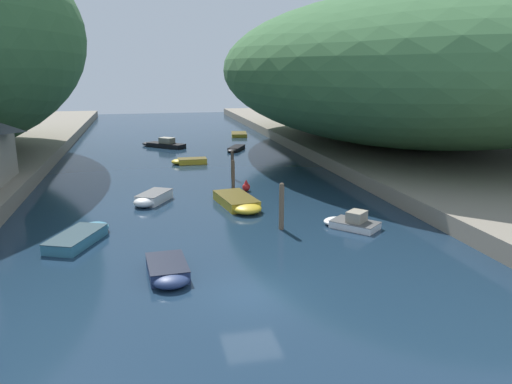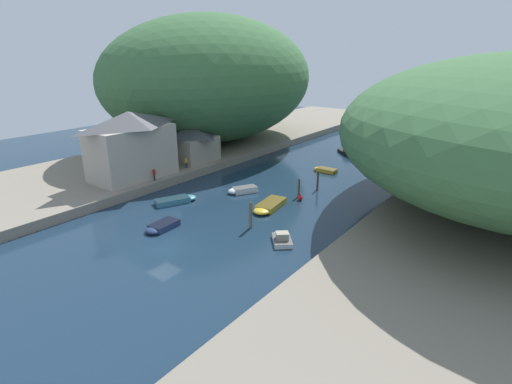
{
  "view_description": "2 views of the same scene",
  "coord_description": "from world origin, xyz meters",
  "px_view_note": "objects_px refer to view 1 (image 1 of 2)",
  "views": [
    {
      "loc": [
        -4.26,
        -19.79,
        9.71
      ],
      "look_at": [
        2.63,
        10.59,
        1.99
      ],
      "focal_mm": 35.0,
      "sensor_mm": 36.0,
      "label": 1
    },
    {
      "loc": [
        27.48,
        -21.66,
        17.75
      ],
      "look_at": [
        0.4,
        14.17,
        1.76
      ],
      "focal_mm": 28.0,
      "sensor_mm": 36.0,
      "label": 2
    }
  ],
  "objects_px": {
    "boat_far_right_bank": "(188,161)",
    "boat_moored_right": "(239,203)",
    "boat_far_upstream": "(168,272)",
    "channel_buoy_near": "(246,187)",
    "boat_near_quay": "(350,222)",
    "boat_red_skiff": "(162,144)",
    "boat_navy_launch": "(82,235)",
    "boat_small_dinghy": "(151,199)",
    "boat_white_cruiser": "(239,134)",
    "boat_cabin_cruiser": "(235,149)"
  },
  "relations": [
    {
      "from": "boat_far_right_bank",
      "to": "boat_moored_right",
      "type": "height_order",
      "value": "boat_moored_right"
    },
    {
      "from": "boat_far_upstream",
      "to": "channel_buoy_near",
      "type": "bearing_deg",
      "value": -117.42
    },
    {
      "from": "boat_near_quay",
      "to": "boat_red_skiff",
      "type": "xyz_separation_m",
      "value": [
        -10.11,
        36.29,
        0.04
      ]
    },
    {
      "from": "boat_red_skiff",
      "to": "boat_far_right_bank",
      "type": "bearing_deg",
      "value": -127.94
    },
    {
      "from": "boat_far_right_bank",
      "to": "boat_navy_launch",
      "type": "relative_size",
      "value": 0.68
    },
    {
      "from": "boat_small_dinghy",
      "to": "channel_buoy_near",
      "type": "height_order",
      "value": "channel_buoy_near"
    },
    {
      "from": "boat_far_right_bank",
      "to": "boat_white_cruiser",
      "type": "xyz_separation_m",
      "value": [
        9.53,
        21.27,
        -0.04
      ]
    },
    {
      "from": "boat_far_right_bank",
      "to": "boat_moored_right",
      "type": "distance_m",
      "value": 17.92
    },
    {
      "from": "boat_red_skiff",
      "to": "boat_navy_launch",
      "type": "bearing_deg",
      "value": -147.55
    },
    {
      "from": "channel_buoy_near",
      "to": "boat_cabin_cruiser",
      "type": "bearing_deg",
      "value": 82.0
    },
    {
      "from": "boat_near_quay",
      "to": "boat_moored_right",
      "type": "distance_m",
      "value": 8.54
    },
    {
      "from": "boat_navy_launch",
      "to": "boat_red_skiff",
      "type": "distance_m",
      "value": 35.7
    },
    {
      "from": "boat_red_skiff",
      "to": "channel_buoy_near",
      "type": "distance_m",
      "value": 26.08
    },
    {
      "from": "boat_near_quay",
      "to": "channel_buoy_near",
      "type": "height_order",
      "value": "boat_near_quay"
    },
    {
      "from": "boat_navy_launch",
      "to": "boat_near_quay",
      "type": "bearing_deg",
      "value": 19.19
    },
    {
      "from": "boat_small_dinghy",
      "to": "boat_white_cruiser",
      "type": "height_order",
      "value": "boat_small_dinghy"
    },
    {
      "from": "boat_cabin_cruiser",
      "to": "boat_moored_right",
      "type": "relative_size",
      "value": 0.76
    },
    {
      "from": "boat_far_right_bank",
      "to": "boat_red_skiff",
      "type": "bearing_deg",
      "value": 9.37
    },
    {
      "from": "boat_cabin_cruiser",
      "to": "boat_far_right_bank",
      "type": "bearing_deg",
      "value": 75.7
    },
    {
      "from": "boat_near_quay",
      "to": "boat_navy_launch",
      "type": "relative_size",
      "value": 0.69
    },
    {
      "from": "boat_navy_launch",
      "to": "boat_red_skiff",
      "type": "relative_size",
      "value": 0.93
    },
    {
      "from": "boat_white_cruiser",
      "to": "boat_red_skiff",
      "type": "bearing_deg",
      "value": -133.57
    },
    {
      "from": "boat_navy_launch",
      "to": "boat_cabin_cruiser",
      "type": "distance_m",
      "value": 33.63
    },
    {
      "from": "boat_small_dinghy",
      "to": "channel_buoy_near",
      "type": "distance_m",
      "value": 7.94
    },
    {
      "from": "boat_cabin_cruiser",
      "to": "channel_buoy_near",
      "type": "height_order",
      "value": "channel_buoy_near"
    },
    {
      "from": "boat_far_right_bank",
      "to": "boat_moored_right",
      "type": "xyz_separation_m",
      "value": [
        2.04,
        -17.81,
        0.06
      ]
    },
    {
      "from": "boat_navy_launch",
      "to": "boat_white_cruiser",
      "type": "distance_m",
      "value": 47.53
    },
    {
      "from": "boat_navy_launch",
      "to": "channel_buoy_near",
      "type": "height_order",
      "value": "channel_buoy_near"
    },
    {
      "from": "boat_small_dinghy",
      "to": "channel_buoy_near",
      "type": "bearing_deg",
      "value": -134.85
    },
    {
      "from": "boat_small_dinghy",
      "to": "boat_red_skiff",
      "type": "xyz_separation_m",
      "value": [
        1.98,
        27.64,
        0.02
      ]
    },
    {
      "from": "boat_near_quay",
      "to": "boat_white_cruiser",
      "type": "relative_size",
      "value": 0.7
    },
    {
      "from": "boat_far_upstream",
      "to": "boat_navy_launch",
      "type": "height_order",
      "value": "boat_navy_launch"
    },
    {
      "from": "boat_red_skiff",
      "to": "boat_white_cruiser",
      "type": "relative_size",
      "value": 1.09
    },
    {
      "from": "boat_near_quay",
      "to": "boat_cabin_cruiser",
      "type": "bearing_deg",
      "value": 51.96
    },
    {
      "from": "boat_near_quay",
      "to": "boat_far_right_bank",
      "type": "height_order",
      "value": "boat_near_quay"
    },
    {
      "from": "boat_moored_right",
      "to": "boat_white_cruiser",
      "type": "relative_size",
      "value": 1.11
    },
    {
      "from": "boat_cabin_cruiser",
      "to": "boat_red_skiff",
      "type": "height_order",
      "value": "boat_red_skiff"
    },
    {
      "from": "boat_navy_launch",
      "to": "boat_white_cruiser",
      "type": "relative_size",
      "value": 1.01
    },
    {
      "from": "boat_small_dinghy",
      "to": "boat_cabin_cruiser",
      "type": "bearing_deg",
      "value": -85.61
    },
    {
      "from": "boat_near_quay",
      "to": "boat_far_upstream",
      "type": "distance_m",
      "value": 12.78
    },
    {
      "from": "boat_navy_launch",
      "to": "boat_cabin_cruiser",
      "type": "relative_size",
      "value": 1.2
    },
    {
      "from": "channel_buoy_near",
      "to": "boat_far_upstream",
      "type": "bearing_deg",
      "value": -113.79
    },
    {
      "from": "boat_far_right_bank",
      "to": "boat_far_upstream",
      "type": "bearing_deg",
      "value": 172.54
    },
    {
      "from": "boat_far_right_bank",
      "to": "boat_small_dinghy",
      "type": "relative_size",
      "value": 0.88
    },
    {
      "from": "boat_cabin_cruiser",
      "to": "boat_white_cruiser",
      "type": "height_order",
      "value": "boat_white_cruiser"
    },
    {
      "from": "boat_cabin_cruiser",
      "to": "boat_near_quay",
      "type": "bearing_deg",
      "value": 119.27
    },
    {
      "from": "boat_small_dinghy",
      "to": "boat_white_cruiser",
      "type": "distance_m",
      "value": 39.01
    },
    {
      "from": "boat_far_upstream",
      "to": "boat_cabin_cruiser",
      "type": "height_order",
      "value": "boat_far_upstream"
    },
    {
      "from": "boat_cabin_cruiser",
      "to": "boat_red_skiff",
      "type": "relative_size",
      "value": 0.77
    },
    {
      "from": "boat_red_skiff",
      "to": "boat_small_dinghy",
      "type": "bearing_deg",
      "value": -141.83
    }
  ]
}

